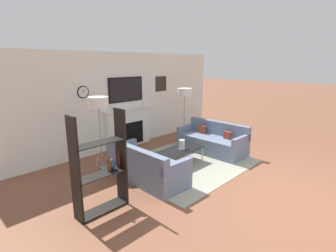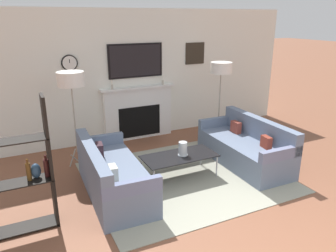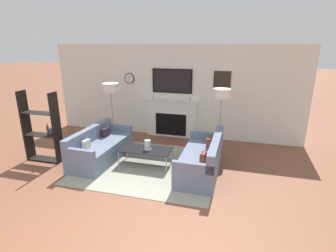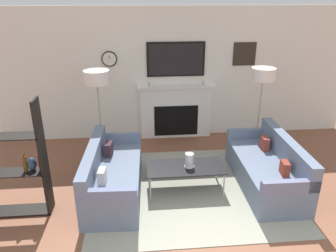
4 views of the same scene
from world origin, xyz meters
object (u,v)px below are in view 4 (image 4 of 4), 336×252
object	(u,v)px
hurricane_candle	(189,161)
floor_lamp_right	(263,75)
couch_left	(112,177)
couch_right	(267,169)
shelf_unit	(14,163)
floor_lamp_left	(97,78)
coffee_table	(185,168)

from	to	relation	value
hurricane_candle	floor_lamp_right	world-z (taller)	floor_lamp_right
couch_left	couch_right	bearing A→B (deg)	-0.06
couch_right	shelf_unit	xyz separation A→B (m)	(-3.73, -0.36, 0.49)
couch_right	floor_lamp_left	size ratio (longest dim) A/B	1.12
hurricane_candle	floor_lamp_left	size ratio (longest dim) A/B	0.13
couch_right	floor_lamp_left	distance (m)	3.25
coffee_table	shelf_unit	bearing A→B (deg)	-170.76
floor_lamp_left	shelf_unit	distance (m)	2.03
floor_lamp_right	shelf_unit	bearing A→B (deg)	-158.15
floor_lamp_left	hurricane_candle	bearing A→B (deg)	-39.55
couch_left	floor_lamp_right	bearing A→B (deg)	24.40
coffee_table	hurricane_candle	world-z (taller)	hurricane_candle
floor_lamp_left	coffee_table	bearing A→B (deg)	-40.64
couch_right	floor_lamp_right	xyz separation A→B (m)	(0.25, 1.24, 1.23)
couch_right	coffee_table	xyz separation A→B (m)	(-1.33, 0.03, 0.07)
couch_left	hurricane_candle	distance (m)	1.22
hurricane_candle	floor_lamp_right	xyz separation A→B (m)	(1.52, 1.21, 1.04)
couch_left	hurricane_candle	size ratio (longest dim) A/B	8.40
floor_lamp_left	floor_lamp_right	size ratio (longest dim) A/B	1.01
floor_lamp_left	floor_lamp_right	world-z (taller)	floor_lamp_left
coffee_table	shelf_unit	distance (m)	2.47
floor_lamp_left	floor_lamp_right	xyz separation A→B (m)	(2.99, 0.00, -0.01)
couch_right	coffee_table	world-z (taller)	couch_right
coffee_table	floor_lamp_right	size ratio (longest dim) A/B	0.73
hurricane_candle	shelf_unit	bearing A→B (deg)	-171.04
couch_right	floor_lamp_right	bearing A→B (deg)	78.38
floor_lamp_left	couch_left	bearing A→B (deg)	-78.12
couch_left	floor_lamp_right	size ratio (longest dim) A/B	1.13
couch_right	floor_lamp_right	size ratio (longest dim) A/B	1.13
floor_lamp_right	couch_right	bearing A→B (deg)	-101.62
couch_left	shelf_unit	world-z (taller)	shelf_unit
floor_lamp_left	floor_lamp_right	bearing A→B (deg)	0.00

